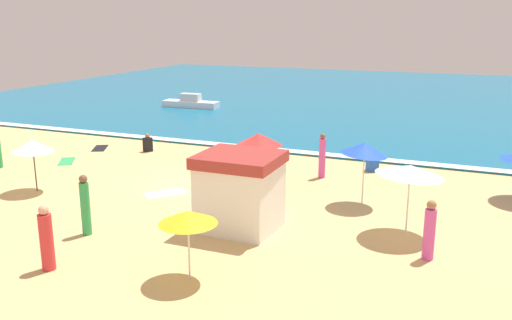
{
  "coord_description": "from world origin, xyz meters",
  "views": [
    {
      "loc": [
        10.08,
        -19.08,
        6.56
      ],
      "look_at": [
        1.56,
        1.47,
        0.8
      ],
      "focal_mm": 38.81,
      "sensor_mm": 36.0,
      "label": 1
    }
  ],
  "objects_px": {
    "beachgoer_5": "(322,156)",
    "small_boat_0": "(191,103)",
    "beach_umbrella_1": "(365,149)",
    "beachgoer_8": "(46,239)",
    "beachgoer_6": "(148,143)",
    "beachgoer_9": "(429,231)",
    "beach_umbrella_4": "(188,217)",
    "beachgoer_7": "(85,206)",
    "beach_umbrella_6": "(410,170)",
    "beachgoer_10": "(372,163)",
    "beach_umbrella_2": "(259,139)",
    "lifeguard_cabana": "(240,191)",
    "beach_umbrella_5": "(33,146)"
  },
  "relations": [
    {
      "from": "beachgoer_9",
      "to": "small_boat_0",
      "type": "height_order",
      "value": "beachgoer_9"
    },
    {
      "from": "beachgoer_6",
      "to": "beachgoer_7",
      "type": "xyz_separation_m",
      "value": [
        4.37,
        -10.05,
        0.53
      ]
    },
    {
      "from": "beach_umbrella_2",
      "to": "beachgoer_6",
      "type": "xyz_separation_m",
      "value": [
        -7.28,
        3.04,
        -1.44
      ]
    },
    {
      "from": "beach_umbrella_6",
      "to": "beachgoer_7",
      "type": "bearing_deg",
      "value": -157.56
    },
    {
      "from": "beach_umbrella_2",
      "to": "beach_umbrella_6",
      "type": "height_order",
      "value": "beach_umbrella_6"
    },
    {
      "from": "beach_umbrella_1",
      "to": "beachgoer_9",
      "type": "height_order",
      "value": "beach_umbrella_1"
    },
    {
      "from": "beachgoer_6",
      "to": "beach_umbrella_6",
      "type": "bearing_deg",
      "value": -24.81
    },
    {
      "from": "beachgoer_7",
      "to": "beach_umbrella_1",
      "type": "bearing_deg",
      "value": 39.79
    },
    {
      "from": "beachgoer_5",
      "to": "beachgoer_8",
      "type": "relative_size",
      "value": 1.04
    },
    {
      "from": "beach_umbrella_5",
      "to": "beachgoer_9",
      "type": "bearing_deg",
      "value": -2.58
    },
    {
      "from": "beach_umbrella_1",
      "to": "beach_umbrella_2",
      "type": "distance_m",
      "value": 4.5
    },
    {
      "from": "beach_umbrella_2",
      "to": "small_boat_0",
      "type": "bearing_deg",
      "value": 127.0
    },
    {
      "from": "beachgoer_10",
      "to": "beachgoer_5",
      "type": "bearing_deg",
      "value": -133.95
    },
    {
      "from": "beach_umbrella_1",
      "to": "beach_umbrella_6",
      "type": "height_order",
      "value": "beach_umbrella_1"
    },
    {
      "from": "beachgoer_8",
      "to": "beachgoer_6",
      "type": "bearing_deg",
      "value": 112.05
    },
    {
      "from": "beachgoer_6",
      "to": "beachgoer_10",
      "type": "height_order",
      "value": "beachgoer_6"
    },
    {
      "from": "beachgoer_5",
      "to": "small_boat_0",
      "type": "relative_size",
      "value": 0.44
    },
    {
      "from": "beachgoer_10",
      "to": "beachgoer_9",
      "type": "bearing_deg",
      "value": -69.43
    },
    {
      "from": "beachgoer_5",
      "to": "lifeguard_cabana",
      "type": "bearing_deg",
      "value": -97.13
    },
    {
      "from": "beach_umbrella_2",
      "to": "beachgoer_10",
      "type": "xyz_separation_m",
      "value": [
        3.87,
        3.71,
        -1.47
      ]
    },
    {
      "from": "lifeguard_cabana",
      "to": "beachgoer_8",
      "type": "height_order",
      "value": "lifeguard_cabana"
    },
    {
      "from": "beach_umbrella_4",
      "to": "beachgoer_10",
      "type": "bearing_deg",
      "value": 79.18
    },
    {
      "from": "beach_umbrella_4",
      "to": "beachgoer_8",
      "type": "xyz_separation_m",
      "value": [
        -3.78,
        -0.93,
        -0.83
      ]
    },
    {
      "from": "beach_umbrella_1",
      "to": "beachgoer_6",
      "type": "distance_m",
      "value": 12.44
    },
    {
      "from": "beachgoer_10",
      "to": "beach_umbrella_6",
      "type": "bearing_deg",
      "value": -70.93
    },
    {
      "from": "beach_umbrella_4",
      "to": "beachgoer_7",
      "type": "xyz_separation_m",
      "value": [
        -4.45,
        1.47,
        -0.76
      ]
    },
    {
      "from": "beachgoer_9",
      "to": "small_boat_0",
      "type": "bearing_deg",
      "value": 132.62
    },
    {
      "from": "beach_umbrella_6",
      "to": "beach_umbrella_4",
      "type": "bearing_deg",
      "value": -131.94
    },
    {
      "from": "beach_umbrella_4",
      "to": "beach_umbrella_2",
      "type": "bearing_deg",
      "value": 100.3
    },
    {
      "from": "beach_umbrella_2",
      "to": "beachgoer_6",
      "type": "distance_m",
      "value": 8.02
    },
    {
      "from": "beachgoer_5",
      "to": "beachgoer_9",
      "type": "relative_size",
      "value": 1.1
    },
    {
      "from": "beach_umbrella_2",
      "to": "beach_umbrella_5",
      "type": "relative_size",
      "value": 1.27
    },
    {
      "from": "beach_umbrella_6",
      "to": "beachgoer_6",
      "type": "bearing_deg",
      "value": 155.19
    },
    {
      "from": "beach_umbrella_5",
      "to": "small_boat_0",
      "type": "bearing_deg",
      "value": 102.04
    },
    {
      "from": "beach_umbrella_6",
      "to": "beachgoer_9",
      "type": "height_order",
      "value": "beach_umbrella_6"
    },
    {
      "from": "beach_umbrella_2",
      "to": "beachgoer_7",
      "type": "height_order",
      "value": "beach_umbrella_2"
    },
    {
      "from": "beachgoer_8",
      "to": "beachgoer_10",
      "type": "height_order",
      "value": "beachgoer_8"
    },
    {
      "from": "beachgoer_5",
      "to": "beachgoer_7",
      "type": "xyz_separation_m",
      "value": [
        -5.01,
        -8.88,
        0.02
      ]
    },
    {
      "from": "beachgoer_6",
      "to": "beachgoer_9",
      "type": "bearing_deg",
      "value": -28.76
    },
    {
      "from": "beach_umbrella_2",
      "to": "beachgoer_9",
      "type": "relative_size",
      "value": 1.52
    },
    {
      "from": "beachgoer_8",
      "to": "beach_umbrella_4",
      "type": "bearing_deg",
      "value": 13.83
    },
    {
      "from": "beach_umbrella_1",
      "to": "beachgoer_6",
      "type": "relative_size",
      "value": 2.55
    },
    {
      "from": "lifeguard_cabana",
      "to": "beach_umbrella_6",
      "type": "xyz_separation_m",
      "value": [
        4.99,
        1.49,
        0.82
      ]
    },
    {
      "from": "beachgoer_8",
      "to": "beach_umbrella_2",
      "type": "bearing_deg",
      "value": 76.62
    },
    {
      "from": "beach_umbrella_4",
      "to": "lifeguard_cabana",
      "type": "bearing_deg",
      "value": 94.06
    },
    {
      "from": "lifeguard_cabana",
      "to": "beachgoer_9",
      "type": "xyz_separation_m",
      "value": [
        5.8,
        -0.13,
        -0.42
      ]
    },
    {
      "from": "beach_umbrella_2",
      "to": "beachgoer_5",
      "type": "height_order",
      "value": "beach_umbrella_2"
    },
    {
      "from": "beach_umbrella_4",
      "to": "beach_umbrella_5",
      "type": "relative_size",
      "value": 0.91
    },
    {
      "from": "beach_umbrella_2",
      "to": "small_boat_0",
      "type": "distance_m",
      "value": 19.78
    },
    {
      "from": "beach_umbrella_1",
      "to": "beachgoer_8",
      "type": "distance_m",
      "value": 10.84
    }
  ]
}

